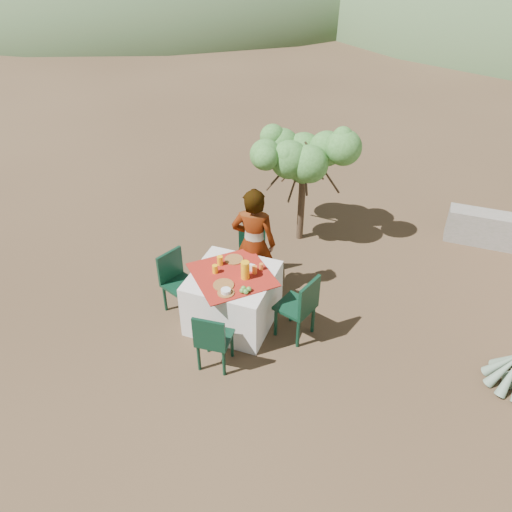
{
  "coord_description": "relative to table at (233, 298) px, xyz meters",
  "views": [
    {
      "loc": [
        1.81,
        -4.3,
        4.53
      ],
      "look_at": [
        -0.03,
        0.65,
        0.82
      ],
      "focal_mm": 35.0,
      "sensor_mm": 36.0,
      "label": 1
    }
  ],
  "objects": [
    {
      "name": "chair_right",
      "position": [
        0.9,
        0.02,
        0.13
      ],
      "size": [
        0.53,
        0.53,
        0.91
      ],
      "rotation": [
        0.0,
        0.0,
        4.41
      ],
      "color": "black",
      "rests_on": "ground"
    },
    {
      "name": "glass_near",
      "position": [
        -0.21,
        -0.04,
        0.44
      ],
      "size": [
        0.07,
        0.07,
        0.11
      ],
      "primitive_type": "cylinder",
      "color": "#FFAC10",
      "rests_on": "table"
    },
    {
      "name": "chair_left",
      "position": [
        -0.8,
        -0.02,
        0.1
      ],
      "size": [
        0.52,
        0.52,
        0.87
      ],
      "rotation": [
        0.0,
        0.0,
        1.2
      ],
      "color": "black",
      "rests_on": "ground"
    },
    {
      "name": "chair_far",
      "position": [
        -0.1,
        0.95,
        0.08
      ],
      "size": [
        0.48,
        0.48,
        0.83
      ],
      "rotation": [
        0.0,
        0.0,
        0.33
      ],
      "color": "black",
      "rests_on": "ground"
    },
    {
      "name": "glass_far",
      "position": [
        -0.23,
        0.14,
        0.44
      ],
      "size": [
        0.08,
        0.08,
        0.12
      ],
      "primitive_type": "cylinder",
      "color": "#FFAC10",
      "rests_on": "table"
    },
    {
      "name": "bowl_plate",
      "position": [
        0.07,
        -0.37,
        0.39
      ],
      "size": [
        0.2,
        0.2,
        0.01
      ],
      "primitive_type": "cylinder",
      "color": "brown",
      "rests_on": "table"
    },
    {
      "name": "jar_left",
      "position": [
        0.25,
        0.12,
        0.43
      ],
      "size": [
        0.06,
        0.06,
        0.1
      ],
      "primitive_type": "cylinder",
      "color": "orange",
      "rests_on": "table"
    },
    {
      "name": "table",
      "position": [
        0.0,
        0.0,
        0.0
      ],
      "size": [
        1.3,
        1.3,
        0.76
      ],
      "color": "silver",
      "rests_on": "ground"
    },
    {
      "name": "white_bowl",
      "position": [
        0.07,
        -0.37,
        0.42
      ],
      "size": [
        0.12,
        0.12,
        0.04
      ],
      "primitive_type": "cylinder",
      "color": "white",
      "rests_on": "bowl_plate"
    },
    {
      "name": "plate_far",
      "position": [
        -0.1,
        0.29,
        0.39
      ],
      "size": [
        0.24,
        0.24,
        0.01
      ],
      "primitive_type": "cylinder",
      "color": "brown",
      "rests_on": "table"
    },
    {
      "name": "jar_right",
      "position": [
        0.3,
        0.23,
        0.42
      ],
      "size": [
        0.05,
        0.05,
        0.09
      ],
      "primitive_type": "cylinder",
      "color": "orange",
      "rests_on": "table"
    },
    {
      "name": "fruit_cluster",
      "position": [
        0.28,
        -0.27,
        0.41
      ],
      "size": [
        0.13,
        0.12,
        0.06
      ],
      "color": "#519235",
      "rests_on": "table"
    },
    {
      "name": "shrub_tree",
      "position": [
        0.3,
        2.31,
        0.98
      ],
      "size": [
        1.46,
        1.43,
        1.72
      ],
      "color": "#443422",
      "rests_on": "ground"
    },
    {
      "name": "juice_pitcher",
      "position": [
        0.18,
        -0.01,
        0.5
      ],
      "size": [
        0.11,
        0.11,
        0.24
      ],
      "primitive_type": "cylinder",
      "color": "#FFAC10",
      "rests_on": "table"
    },
    {
      "name": "plate_near",
      "position": [
        -0.01,
        -0.24,
        0.39
      ],
      "size": [
        0.26,
        0.26,
        0.01
      ],
      "primitive_type": "cylinder",
      "color": "brown",
      "rests_on": "table"
    },
    {
      "name": "person",
      "position": [
        0.04,
        0.65,
        0.44
      ],
      "size": [
        0.66,
        0.48,
        1.64
      ],
      "primitive_type": "imported",
      "rotation": [
        0.0,
        0.0,
        3.3
      ],
      "color": "#8C6651",
      "rests_on": "ground"
    },
    {
      "name": "chair_near",
      "position": [
        0.1,
        -0.85,
        0.08
      ],
      "size": [
        0.42,
        0.42,
        0.83
      ],
      "rotation": [
        0.0,
        0.0,
        3.23
      ],
      "color": "black",
      "rests_on": "ground"
    },
    {
      "name": "napkin_holder",
      "position": [
        0.21,
        0.16,
        0.43
      ],
      "size": [
        0.08,
        0.05,
        0.09
      ],
      "primitive_type": "cube",
      "rotation": [
        0.0,
        0.0,
        -0.06
      ],
      "color": "white",
      "rests_on": "table"
    },
    {
      "name": "ground",
      "position": [
        0.2,
        -0.25,
        -0.38
      ],
      "size": [
        160.0,
        160.0,
        0.0
      ],
      "primitive_type": "plane",
      "color": "#3B291A",
      "rests_on": "ground"
    }
  ]
}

